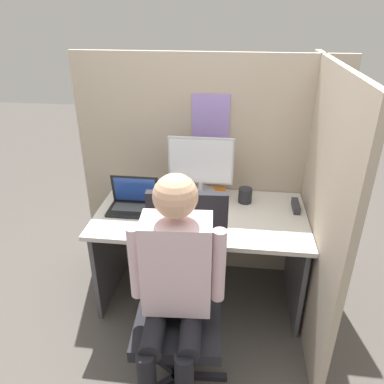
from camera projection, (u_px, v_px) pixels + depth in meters
ground_plane at (194, 335)px, 2.50m from camera, size 12.00×12.00×0.00m
cubicle_panel_back at (207, 171)px, 2.80m from camera, size 1.90×0.05×1.70m
cubicle_panel_right at (317, 208)px, 2.30m from camera, size 0.04×1.41×1.70m
desk at (201, 235)px, 2.59m from camera, size 1.40×0.76×0.72m
paper_box at (200, 196)px, 2.67m from camera, size 0.35×0.23×0.05m
monitor at (201, 165)px, 2.57m from camera, size 0.45×0.22×0.41m
laptop at (134, 203)px, 2.53m from camera, size 0.33×0.21×0.22m
mouse at (167, 212)px, 2.48m from camera, size 0.08×0.04×0.04m
stapler at (296, 206)px, 2.54m from camera, size 0.04×0.16×0.05m
carrot_toy at (213, 232)px, 2.26m from camera, size 0.04×0.16×0.04m
office_chair at (182, 293)px, 2.07m from camera, size 0.53×0.57×1.10m
person at (175, 282)px, 1.82m from camera, size 0.48×0.45×1.31m
coffee_mug at (245, 195)px, 2.62m from camera, size 0.09×0.09×0.11m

